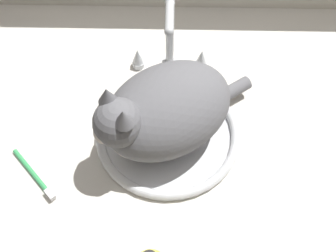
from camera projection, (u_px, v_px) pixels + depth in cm
name	position (u px, v px, depth cm)	size (l,w,h in cm)	color
countertop	(186.00, 132.00, 97.73)	(116.76, 83.61, 3.00)	silver
sink_basin	(168.00, 133.00, 94.71)	(32.97, 32.97, 2.14)	white
faucet	(170.00, 45.00, 99.40)	(19.21, 11.68, 21.63)	silver
cat	(162.00, 112.00, 86.11)	(37.44, 33.61, 19.98)	slate
toothbrush	(35.00, 175.00, 89.19)	(11.58, 12.25, 1.70)	#3FB266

